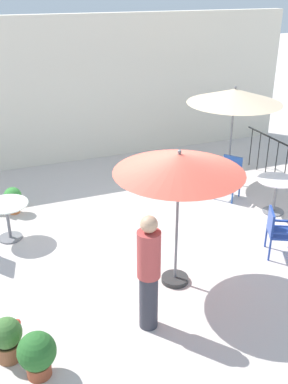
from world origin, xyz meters
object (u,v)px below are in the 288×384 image
Objects in this scene: cafe_table_1 at (276,189)px; patio_chair_3 at (230,175)px; potted_plant_2 at (7,338)px; patio_chair_2 at (278,229)px; cafe_table_0 at (7,214)px; potted_plant_0 at (13,198)px; potted_plant_3 at (37,354)px; patio_umbrella_0 at (179,165)px; patio_umbrella_1 at (235,97)px; standing_person at (149,272)px.

patio_chair_3 is (-0.48, 1.02, 0.01)m from cafe_table_1.
patio_chair_2 is at bearing 9.19° from potted_plant_2.
cafe_table_0 is 1.33× the size of potted_plant_2.
patio_chair_3 is (0.48, 2.36, 0.03)m from patio_chair_2.
potted_plant_2 is at bearing -97.81° from potted_plant_0.
patio_umbrella_0 is at bearing 24.99° from potted_plant_3.
cafe_table_0 is 3.49m from potted_plant_3.
cafe_table_0 reaches higher than potted_plant_3.
patio_chair_3 reaches higher than potted_plant_0.
potted_plant_0 is (0.21, 1.04, -0.18)m from cafe_table_0.
patio_umbrella_1 is at bearing 7.96° from cafe_table_0.
patio_umbrella_0 reaches higher than standing_person.
potted_plant_2 is (-2.69, -0.69, -1.70)m from patio_umbrella_0.
patio_umbrella_1 reaches higher than cafe_table_0.
patio_chair_2 is 4.54m from potted_plant_3.
cafe_table_0 is 0.94× the size of patio_chair_2.
potted_plant_2 is at bearing 176.74° from standing_person.
potted_plant_0 is at bearing 121.90° from patio_umbrella_0.
patio_umbrella_1 reaches higher than patio_chair_3.
patio_umbrella_1 is 2.50× the size of patio_chair_3.
standing_person reaches higher than cafe_table_1.
cafe_table_0 reaches higher than potted_plant_0.
cafe_table_0 is 4.91m from patio_chair_2.
potted_plant_2 is (-4.69, -0.76, -0.17)m from patio_chair_2.
patio_chair_2 is 1.41× the size of potted_plant_2.
patio_umbrella_1 is 4.04× the size of potted_plant_0.
patio_umbrella_0 is 3.25m from potted_plant_2.
patio_umbrella_1 is 5.48m from standing_person.
cafe_table_1 is 0.94× the size of patio_chair_2.
cafe_table_1 is 5.92m from potted_plant_3.
patio_chair_3 is 1.52× the size of potted_plant_2.
cafe_table_0 is 3.54m from standing_person.
cafe_table_1 is 0.46× the size of standing_person.
cafe_table_1 is at bearing 25.28° from potted_plant_3.
patio_chair_2 is (4.33, -2.30, -0.02)m from cafe_table_0.
patio_chair_3 is at bearing 115.18° from cafe_table_1.
potted_plant_3 is 1.72m from standing_person.
patio_umbrella_1 is at bearing 34.27° from potted_plant_2.
potted_plant_3 is at bearing -90.84° from cafe_table_0.
cafe_table_1 reaches higher than potted_plant_3.
patio_umbrella_1 is 6.96m from potted_plant_3.
patio_chair_2 is (-0.87, -3.03, -1.59)m from patio_umbrella_1.
potted_plant_2 is at bearing -145.73° from patio_umbrella_1.
potted_plant_3 is at bearing -93.26° from potted_plant_0.
patio_umbrella_1 is at bearing 59.80° from patio_chair_3.
patio_umbrella_0 is at bearing -177.96° from patio_chair_2.
patio_umbrella_0 is at bearing 45.14° from standing_person.
potted_plant_3 is at bearing -154.72° from cafe_table_1.
patio_umbrella_0 is 1.29× the size of standing_person.
standing_person reaches higher than cafe_table_0.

